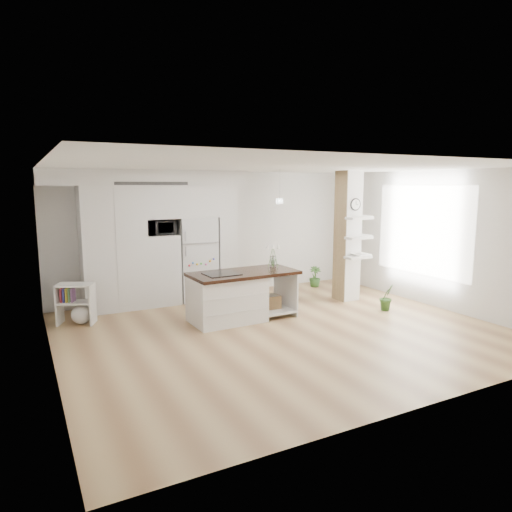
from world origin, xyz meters
The scene contains 14 objects.
floor centered at (0.00, 0.00, 0.00)m, with size 7.00×6.00×0.01m, color tan.
room centered at (0.00, 0.00, 1.86)m, with size 7.04×6.04×2.72m.
cabinet_wall centered at (-1.45, 2.67, 1.51)m, with size 4.00×0.71×2.70m.
refrigerator centered at (-0.53, 2.68, 0.88)m, with size 0.78×0.69×1.75m.
column centered at (2.38, 1.13, 1.35)m, with size 0.69×0.90×2.70m.
window centered at (3.48, 0.30, 1.50)m, with size 2.40×2.40×0.00m, color white.
pendant_light centered at (1.70, 0.15, 2.12)m, with size 0.12×0.12×0.10m, color white.
kitchen_island centered at (-0.48, 0.91, 0.46)m, with size 1.96×0.98×1.44m.
bookshelf centered at (-2.97, 1.98, 0.31)m, with size 0.69×0.57×0.72m.
floor_plant_a centered at (2.44, 0.14, 0.26)m, with size 0.29×0.23×0.53m, color #366327.
floor_plant_b centered at (2.40, 2.50, 0.24)m, with size 0.27×0.27×0.49m, color #366327.
microwave centered at (-1.27, 2.62, 1.57)m, with size 0.54×0.37×0.30m, color #2D2D2D.
shelf_plant centered at (2.63, 1.30, 1.52)m, with size 0.27×0.23×0.30m, color #366327.
decor_bowl centered at (2.30, 0.90, 1.00)m, with size 0.22×0.22×0.05m, color white.
Camera 1 is at (-3.79, -6.31, 2.42)m, focal length 32.00 mm.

